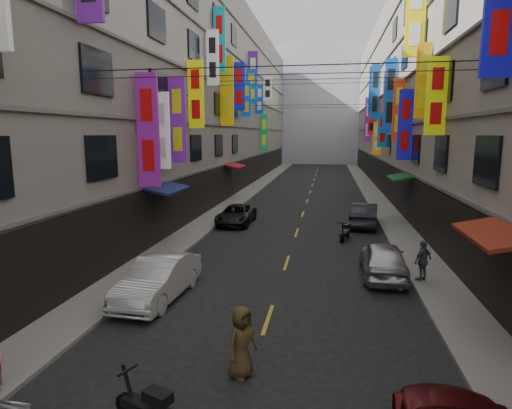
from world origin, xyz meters
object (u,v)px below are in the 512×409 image
(scooter_crossing, at_px, (150,407))
(pedestrian_rfar, at_px, (423,261))
(scooter_far_right, at_px, (345,232))
(pedestrian_crossing, at_px, (242,342))
(car_right_mid, at_px, (383,259))
(car_left_far, at_px, (236,215))
(car_right_far, at_px, (364,215))
(car_left_mid, at_px, (158,279))

(scooter_crossing, bearing_deg, pedestrian_rfar, -14.26)
(scooter_far_right, bearing_deg, pedestrian_crossing, 92.99)
(car_right_mid, relative_size, pedestrian_crossing, 2.44)
(car_left_far, xyz_separation_m, car_right_far, (8.00, 0.68, 0.12))
(car_left_far, relative_size, car_right_mid, 1.04)
(car_left_mid, distance_m, car_right_far, 15.65)
(scooter_crossing, xyz_separation_m, car_right_mid, (5.57, 10.10, 0.28))
(car_right_mid, distance_m, car_right_far, 9.70)
(scooter_crossing, xyz_separation_m, pedestrian_crossing, (1.40, 2.10, 0.42))
(scooter_crossing, relative_size, car_left_mid, 0.38)
(car_left_mid, bearing_deg, car_right_mid, 28.38)
(car_left_mid, xyz_separation_m, car_right_mid, (8.00, 3.76, -0.02))
(scooter_far_right, relative_size, car_right_mid, 0.42)
(scooter_far_right, xyz_separation_m, car_left_far, (-6.72, 3.13, 0.17))
(car_left_mid, distance_m, pedestrian_rfar, 9.93)
(scooter_crossing, distance_m, car_right_far, 20.57)
(car_left_far, bearing_deg, car_right_mid, -48.30)
(scooter_far_right, xyz_separation_m, car_left_mid, (-6.72, -9.64, 0.29))
(scooter_crossing, height_order, pedestrian_rfar, pedestrian_rfar)
(pedestrian_rfar, bearing_deg, car_right_mid, -63.50)
(car_right_far, distance_m, pedestrian_rfar, 10.37)
(scooter_crossing, height_order, car_right_far, car_right_far)
(pedestrian_rfar, height_order, pedestrian_crossing, pedestrian_crossing)
(scooter_far_right, distance_m, car_left_mid, 11.76)
(car_right_far, height_order, pedestrian_rfar, pedestrian_rfar)
(car_left_far, bearing_deg, car_left_mid, -89.86)
(car_left_mid, distance_m, car_left_far, 12.78)
(car_left_far, height_order, pedestrian_crossing, pedestrian_crossing)
(car_right_far, bearing_deg, car_left_mid, 66.11)
(car_right_mid, bearing_deg, car_right_far, -89.10)
(scooter_far_right, distance_m, car_right_mid, 6.03)
(car_left_far, bearing_deg, pedestrian_rfar, -45.45)
(car_left_mid, bearing_deg, scooter_crossing, -65.79)
(scooter_crossing, bearing_deg, pedestrian_crossing, -11.74)
(scooter_far_right, height_order, car_right_mid, car_right_mid)
(car_left_mid, relative_size, car_left_far, 1.01)
(scooter_crossing, relative_size, scooter_far_right, 0.97)
(scooter_crossing, height_order, car_right_mid, car_right_mid)
(pedestrian_rfar, distance_m, pedestrian_crossing, 9.29)
(car_left_far, height_order, pedestrian_rfar, pedestrian_rfar)
(pedestrian_crossing, bearing_deg, car_right_mid, 5.20)
(car_left_mid, height_order, car_left_far, car_left_mid)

